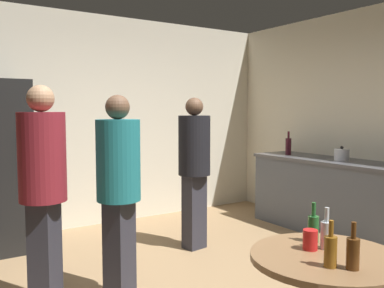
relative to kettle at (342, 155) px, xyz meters
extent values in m
cube|color=silver|center=(-2.23, 2.12, 0.38)|extent=(5.32, 0.06, 2.70)
cube|color=#262628|center=(-3.24, 1.35, 0.02)|extent=(0.03, 0.03, 0.60)
cube|color=#4C515B|center=(0.05, 0.15, -0.54)|extent=(0.60, 2.08, 0.86)
cube|color=#4C4C51|center=(0.05, 0.15, -0.09)|extent=(0.64, 2.12, 0.04)
cylinder|color=#B2B2B7|center=(0.00, 0.00, 0.00)|extent=(0.17, 0.17, 0.14)
sphere|color=black|center=(0.00, 0.00, 0.09)|extent=(0.04, 0.04, 0.04)
cone|color=#B2B2B7|center=(0.11, 0.00, 0.01)|extent=(0.09, 0.04, 0.06)
cylinder|color=#3F141E|center=(-0.02, 0.81, 0.04)|extent=(0.08, 0.08, 0.22)
cylinder|color=#3F141E|center=(-0.02, 0.81, 0.19)|extent=(0.03, 0.03, 0.09)
cylinder|color=olive|center=(-2.33, -1.68, -0.25)|extent=(0.80, 0.80, 0.03)
cylinder|color=#8C5919|center=(-2.46, -1.80, -0.16)|extent=(0.06, 0.06, 0.15)
cylinder|color=#8C5919|center=(-2.46, -1.80, -0.05)|extent=(0.02, 0.02, 0.08)
cylinder|color=#593314|center=(-2.39, -1.87, -0.16)|extent=(0.06, 0.06, 0.15)
cylinder|color=#593314|center=(-2.39, -1.87, -0.05)|extent=(0.02, 0.02, 0.08)
cylinder|color=#26662D|center=(-2.22, -1.49, -0.16)|extent=(0.06, 0.06, 0.15)
cylinder|color=#26662D|center=(-2.22, -1.49, -0.05)|extent=(0.02, 0.02, 0.08)
cylinder|color=silver|center=(-2.26, -1.61, -0.16)|extent=(0.06, 0.06, 0.15)
cylinder|color=silver|center=(-2.26, -1.61, -0.05)|extent=(0.02, 0.02, 0.08)
cylinder|color=red|center=(-2.34, -1.57, -0.18)|extent=(0.08, 0.08, 0.11)
cube|color=#2D2D38|center=(-3.34, 0.06, -0.56)|extent=(0.27, 0.28, 0.82)
cylinder|color=maroon|center=(-3.34, 0.06, 0.18)|extent=(0.48, 0.48, 0.65)
sphere|color=tan|center=(-3.34, 0.06, 0.60)|extent=(0.20, 0.20, 0.20)
cube|color=#2D2D38|center=(-2.81, -0.08, -0.58)|extent=(0.28, 0.26, 0.79)
cylinder|color=#1E727A|center=(-2.81, -0.08, 0.13)|extent=(0.47, 0.47, 0.63)
sphere|color=brown|center=(-2.81, -0.08, 0.54)|extent=(0.19, 0.19, 0.19)
cube|color=#2D2D38|center=(-1.64, 0.62, -0.57)|extent=(0.24, 0.20, 0.80)
cylinder|color=black|center=(-1.64, 0.62, 0.14)|extent=(0.39, 0.39, 0.63)
sphere|color=brown|center=(-1.64, 0.62, 0.55)|extent=(0.19, 0.19, 0.19)
camera|label=1|loc=(-4.10, -3.08, 0.52)|focal=39.27mm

